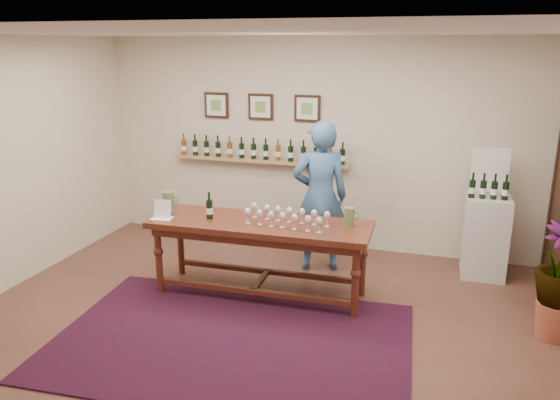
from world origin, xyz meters
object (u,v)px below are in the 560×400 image
(display_pedestal, at_px, (485,237))
(potted_plant, at_px, (559,282))
(person, at_px, (320,197))
(tasting_table, at_px, (260,233))

(display_pedestal, bearing_deg, potted_plant, -66.86)
(display_pedestal, height_order, person, person)
(display_pedestal, height_order, potted_plant, potted_plant)
(display_pedestal, relative_size, person, 0.53)
(potted_plant, xyz_separation_m, person, (-2.51, 0.96, 0.35))
(potted_plant, distance_m, person, 2.71)
(tasting_table, distance_m, potted_plant, 2.97)
(tasting_table, xyz_separation_m, potted_plant, (2.96, -0.06, -0.15))
(potted_plant, bearing_deg, display_pedestal, 113.14)
(tasting_table, relative_size, person, 1.31)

